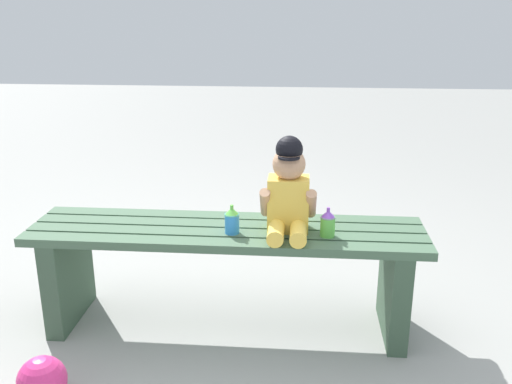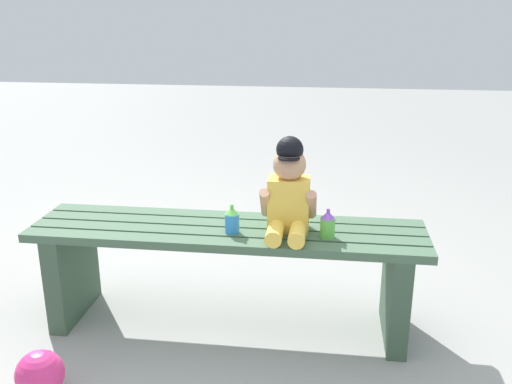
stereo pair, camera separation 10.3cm
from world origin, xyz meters
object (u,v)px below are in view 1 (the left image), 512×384
park_bench (227,260)px  child_figure (288,191)px  sippy_cup_left (232,220)px  sippy_cup_right (328,223)px  toy_ball (42,380)px

park_bench → child_figure: (0.26, -0.02, 0.33)m
sippy_cup_left → sippy_cup_right: (0.39, 0.00, 0.00)m
toy_ball → child_figure: bearing=32.9°
toy_ball → sippy_cup_right: bearing=26.8°
sippy_cup_left → toy_ball: bearing=-140.6°
child_figure → sippy_cup_left: child_figure is taller
sippy_cup_right → toy_ball: sippy_cup_right is taller
park_bench → toy_ball: park_bench is taller
sippy_cup_left → sippy_cup_right: size_ratio=1.00×
toy_ball → sippy_cup_left: bearing=39.4°
child_figure → sippy_cup_left: size_ratio=3.26×
sippy_cup_left → park_bench: bearing=118.6°
child_figure → sippy_cup_left: (-0.23, -0.04, -0.12)m
child_figure → toy_ball: 1.17m
park_bench → child_figure: size_ratio=4.18×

